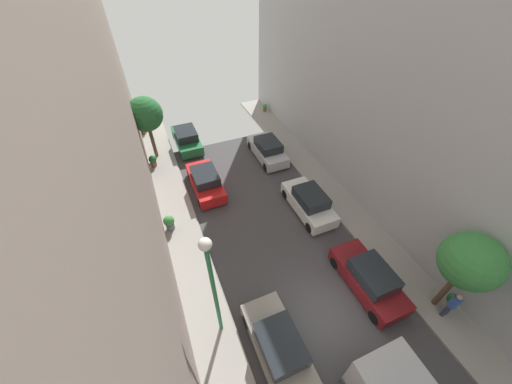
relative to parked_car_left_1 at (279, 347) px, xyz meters
The scene contains 18 objects.
ground 2.84m from the parked_car_left_1, 11.20° to the left, with size 32.00×32.00×0.00m, color #423F42.
sidewalk_left 2.45m from the parked_car_left_1, 166.91° to the left, with size 2.00×44.00×0.15m, color gray.
sidewalk_right 7.75m from the parked_car_left_1, ahead, with size 2.00×44.00×0.15m, color gray.
parked_car_left_1 is the anchor object (origin of this frame).
parked_car_left_2 11.22m from the parked_car_left_1, 90.00° to the left, with size 1.78×4.20×1.57m.
parked_car_left_3 16.97m from the parked_car_left_1, 90.00° to the left, with size 1.78×4.20×1.57m.
parked_car_right_1 5.50m from the parked_car_left_1, 11.20° to the left, with size 1.78×4.20×1.57m.
parked_car_right_2 8.67m from the parked_car_left_1, 51.46° to the left, with size 1.78×4.20×1.57m.
parked_car_right_3 14.10m from the parked_car_left_1, 67.49° to the left, with size 1.78×4.20×1.57m.
pedestrian 7.86m from the parked_car_left_1, 10.96° to the right, with size 0.40×0.36×1.72m.
street_tree_1 8.33m from the parked_car_left_1, ahead, with size 2.37×2.37×4.62m.
street_tree_2 16.83m from the parked_car_left_1, 98.94° to the left, with size 2.44×2.44×4.76m.
potted_plant_0 20.53m from the parked_car_left_1, 98.68° to the left, with size 0.67×0.67×0.94m.
potted_plant_1 8.30m from the parked_car_left_1, ahead, with size 0.54×0.54×0.91m.
potted_plant_2 21.58m from the parked_car_left_1, 67.51° to the left, with size 0.46×0.46×0.73m.
potted_plant_3 15.43m from the parked_car_left_1, 100.98° to the left, with size 0.56×0.56×0.87m.
potted_plant_5 8.99m from the parked_car_left_1, 108.90° to the left, with size 0.63×0.63×0.99m.
lamp_post 4.39m from the parked_car_left_1, 135.41° to the left, with size 0.44×0.44×6.27m.
Camera 1 is at (-5.21, -4.12, 13.20)m, focal length 20.06 mm.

